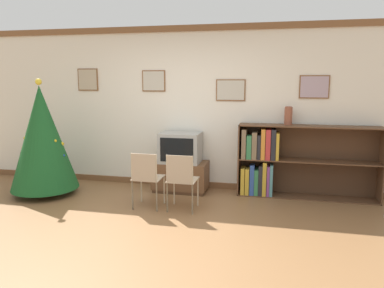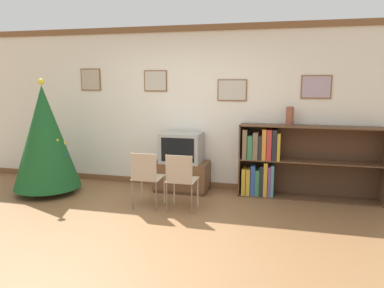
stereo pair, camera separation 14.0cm
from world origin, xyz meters
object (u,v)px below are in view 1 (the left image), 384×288
object	(u,v)px
television	(180,147)
bookshelf	(281,161)
tv_console	(181,176)
folding_chair_left	(146,176)
christmas_tree	(42,138)
vase	(288,115)
folding_chair_right	(181,179)

from	to	relation	value
television	bookshelf	xyz separation A→B (m)	(1.61, 0.08, -0.17)
tv_console	folding_chair_left	distance (m)	1.01
christmas_tree	folding_chair_left	xyz separation A→B (m)	(1.83, -0.30, -0.44)
christmas_tree	tv_console	bearing A→B (deg)	17.38
vase	folding_chair_left	bearing A→B (deg)	-150.98
folding_chair_left	vase	bearing A→B (deg)	29.02
tv_console	bookshelf	size ratio (longest dim) A/B	0.41
television	folding_chair_left	bearing A→B (deg)	-105.07
tv_console	vase	bearing A→B (deg)	4.32
christmas_tree	tv_console	xyz separation A→B (m)	(2.09, 0.65, -0.67)
television	folding_chair_right	distance (m)	1.02
bookshelf	folding_chair_left	bearing A→B (deg)	-150.94
christmas_tree	folding_chair_right	distance (m)	2.41
tv_console	television	distance (m)	0.49
television	folding_chair_right	xyz separation A→B (m)	(0.26, -0.95, -0.26)
christmas_tree	television	distance (m)	2.20
television	vase	distance (m)	1.79
folding_chair_left	vase	world-z (taller)	vase
bookshelf	vase	world-z (taller)	vase
bookshelf	vase	xyz separation A→B (m)	(0.09, 0.05, 0.72)
vase	christmas_tree	bearing A→B (deg)	-168.32
television	bookshelf	world-z (taller)	bookshelf
christmas_tree	television	world-z (taller)	christmas_tree
christmas_tree	television	bearing A→B (deg)	17.32
tv_console	television	size ratio (longest dim) A/B	1.34
tv_console	vase	xyz separation A→B (m)	(1.69, 0.13, 1.04)
television	vase	xyz separation A→B (m)	(1.69, 0.13, 0.55)
television	bookshelf	distance (m)	1.62
christmas_tree	vase	world-z (taller)	christmas_tree
christmas_tree	bookshelf	world-z (taller)	christmas_tree
christmas_tree	tv_console	size ratio (longest dim) A/B	2.09
bookshelf	vase	size ratio (longest dim) A/B	7.49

